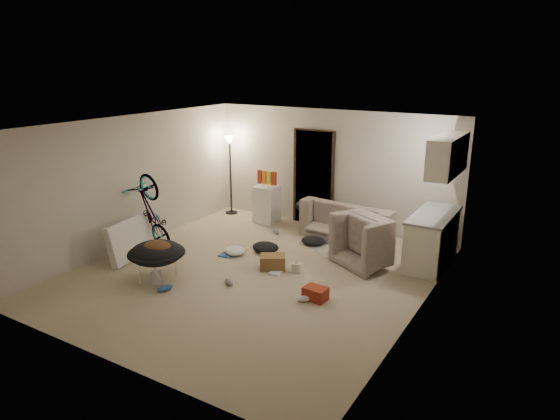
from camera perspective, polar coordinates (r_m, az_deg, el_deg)
The scene contains 39 objects.
floor at distance 8.49m, azimuth -3.07°, elevation -7.36°, with size 5.50×6.00×0.02m, color tan.
ceiling at distance 7.81m, azimuth -3.36°, elevation 9.77°, with size 5.50×6.00×0.02m, color white.
wall_back at distance 10.61m, azimuth 5.97°, elevation 4.65°, with size 5.50×0.02×2.50m, color beige.
wall_front at distance 5.96m, azimuth -19.75°, elevation -5.99°, with size 5.50×0.02×2.50m, color beige.
wall_left at distance 9.84m, azimuth -16.67°, elevation 3.07°, with size 0.02×6.00×2.50m, color beige.
wall_right at distance 6.96m, azimuth 15.98°, elevation -2.38°, with size 0.02×6.00×2.50m, color beige.
doorway at distance 10.80m, azimuth 3.92°, elevation 3.66°, with size 0.85×0.10×2.04m, color black.
door_trim at distance 10.77m, azimuth 3.84°, elevation 3.63°, with size 0.97×0.04×2.10m, color black.
floor_lamp at distance 11.51m, azimuth -5.73°, elevation 5.89°, with size 0.28×0.28×1.81m.
kitchen_counter at distance 9.14m, azimuth 16.97°, elevation -3.29°, with size 0.60×1.50×0.88m, color silver.
counter_top at distance 8.99m, azimuth 17.22°, elevation -0.53°, with size 0.64×1.54×0.04m, color gray.
kitchen_uppers at distance 8.73m, azimuth 18.63°, elevation 5.94°, with size 0.38×1.40×0.65m, color silver.
sofa at distance 10.10m, azimuth 8.03°, elevation -1.75°, with size 1.93×0.76×0.56m, color #384039.
armchair at distance 8.99m, azimuth 10.90°, elevation -3.90°, with size 1.03×0.90×0.67m, color #384039.
bicycle at distance 9.75m, azimuth -14.36°, elevation -2.06°, with size 0.53×1.53×0.80m, color black.
book_asset at distance 8.32m, azimuth -14.48°, elevation -8.30°, with size 0.18×0.24×0.02m, color maroon.
mini_fridge at distance 11.05m, azimuth -1.52°, elevation 0.71°, with size 0.48×0.48×0.81m, color white.
snack_box_0 at distance 10.99m, azimuth -2.30°, elevation 3.82°, with size 0.10×0.07×0.30m, color maroon.
snack_box_1 at distance 10.93m, azimuth -1.77°, elevation 3.74°, with size 0.10×0.07×0.30m, color orange.
snack_box_2 at distance 10.87m, azimuth -1.23°, elevation 3.67°, with size 0.10×0.07×0.30m, color gold.
snack_box_3 at distance 10.81m, azimuth -0.69°, elevation 3.60°, with size 0.10×0.07×0.30m, color maroon.
saucer_chair at distance 8.34m, azimuth -13.90°, elevation -5.34°, with size 0.93×0.93×0.66m.
hoodie at distance 8.21m, azimuth -13.89°, elevation -4.20°, with size 0.48×0.40×0.22m, color #50331B.
sofa_drape at distance 10.40m, azimuth 3.28°, elevation 0.44°, with size 0.56×0.46×0.28m, color black.
tv_box at distance 9.40m, azimuth -16.76°, elevation -3.21°, with size 0.13×1.10×0.72m, color silver.
drink_case_a at distance 8.63m, azimuth -0.83°, elevation -5.97°, with size 0.43×0.31×0.24m, color brown.
drink_case_b at distance 7.60m, azimuth 4.07°, elevation -9.50°, with size 0.34×0.25×0.20m, color maroon.
juicer at distance 8.51m, azimuth 1.89°, elevation -6.50°, with size 0.17×0.17×0.24m.
newspaper at distance 9.52m, azimuth 5.51°, elevation -4.59°, with size 0.47×0.61×0.01m, color #AFABA1.
book_blue at distance 9.32m, azimuth -6.00°, elevation -5.02°, with size 0.23×0.32×0.03m, color #2B579E.
book_white at distance 8.51m, azimuth -0.42°, elevation -7.11°, with size 0.19×0.25×0.02m, color silver.
shoe_0 at distance 9.27m, azimuth 6.29°, elevation -4.91°, with size 0.27×0.11×0.10m, color #2B579E.
shoe_1 at distance 10.36m, azimuth -0.42°, elevation -2.49°, with size 0.24×0.10×0.09m, color slate.
shoe_2 at distance 8.06m, azimuth -13.02°, elevation -8.71°, with size 0.27×0.11×0.10m, color #2B579E.
shoe_3 at distance 8.12m, azimuth -5.88°, elevation -8.17°, with size 0.24×0.10×0.09m, color slate.
shoe_4 at distance 7.56m, azimuth 2.78°, elevation -10.09°, with size 0.25×0.10×0.09m, color white.
clothes_lump_a at distance 9.41m, azimuth -1.66°, elevation -4.27°, with size 0.52×0.45×0.17m, color black.
clothes_lump_b at distance 9.79m, azimuth 3.81°, elevation -3.52°, with size 0.47×0.41×0.14m, color black.
clothes_lump_c at distance 9.32m, azimuth -5.20°, elevation -4.66°, with size 0.43×0.37×0.13m, color silver.
Camera 1 is at (4.37, -6.40, 3.45)m, focal length 32.00 mm.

